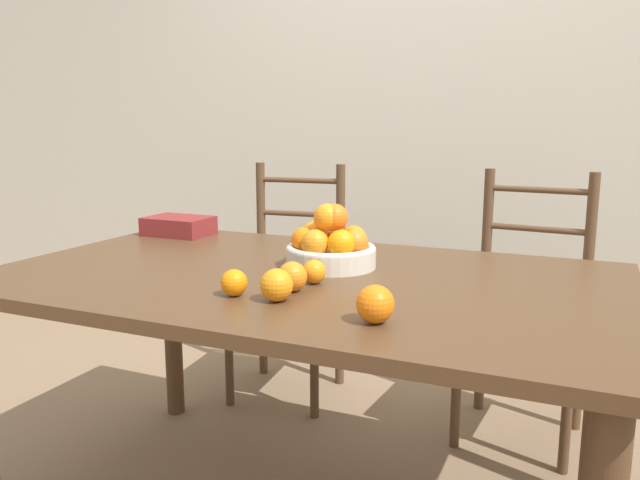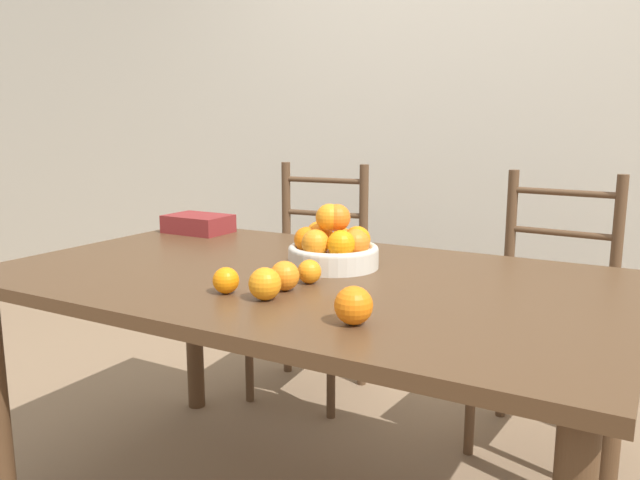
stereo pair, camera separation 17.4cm
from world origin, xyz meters
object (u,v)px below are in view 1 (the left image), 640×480
Objects in this scene: orange_loose_1 at (277,285)px; orange_loose_2 at (292,277)px; orange_loose_3 at (314,272)px; orange_loose_0 at (234,283)px; chair_right at (526,313)px; book_stack at (179,226)px; chair_left at (290,286)px; orange_loose_4 at (375,304)px; fruit_bowl at (331,245)px.

orange_loose_2 is at bearing 93.45° from orange_loose_1.
orange_loose_0 is at bearing -124.82° from orange_loose_3.
chair_right reaches higher than orange_loose_1.
orange_loose_0 is 0.84× the size of orange_loose_1.
chair_right is (0.46, 0.91, -0.32)m from orange_loose_3.
book_stack is at bearing 143.66° from orange_loose_2.
chair_left reaches higher than book_stack.
orange_loose_3 is 0.89m from book_stack.
book_stack is (-1.02, 0.71, -0.01)m from orange_loose_4.
orange_loose_3 is 0.35m from orange_loose_4.
orange_loose_0 is 0.87× the size of orange_loose_2.
chair_right is (0.48, 1.00, -0.32)m from orange_loose_2.
book_stack is (-0.73, 0.26, -0.03)m from fruit_bowl.
orange_loose_2 is 1.19× the size of orange_loose_3.
chair_left is at bearing 123.93° from orange_loose_4.
chair_left is 4.23× the size of book_stack.
chair_right is at bearing 63.29° from orange_loose_3.
fruit_bowl is at bearing 92.82° from orange_loose_2.
fruit_bowl is at bearing -119.83° from chair_right.
chair_left is at bearing -175.40° from chair_right.
orange_loose_0 is at bearing -139.49° from orange_loose_2.
fruit_bowl is 0.78m from book_stack.
fruit_bowl is 0.53m from orange_loose_4.
book_stack is at bearing 145.28° from orange_loose_4.
chair_right is (0.59, 1.10, -0.32)m from orange_loose_0.
orange_loose_0 is at bearing 170.95° from orange_loose_4.
orange_loose_3 is at bearing -30.89° from book_stack.
chair_left is (-0.52, 1.10, -0.32)m from orange_loose_1.
orange_loose_1 is 0.08× the size of chair_right.
orange_loose_0 is at bearing 179.83° from orange_loose_1.
orange_loose_1 is 1.26m from chair_left.
orange_loose_0 is at bearing -113.59° from chair_right.
orange_loose_0 is 1.29m from chair_right.
orange_loose_0 is 0.80× the size of orange_loose_4.
orange_loose_3 is 1.10m from chair_left.
chair_left is at bearing 116.89° from orange_loose_2.
orange_loose_4 is (0.27, -0.16, 0.00)m from orange_loose_2.
orange_loose_3 is at bearing 78.54° from orange_loose_2.
orange_loose_3 is 0.06× the size of chair_left.
orange_loose_2 is 0.92× the size of orange_loose_4.
orange_loose_3 is at bearing -112.12° from chair_right.
fruit_bowl is 0.20m from orange_loose_3.
orange_loose_2 is at bearing -68.54° from chair_left.
fruit_bowl is 0.29m from orange_loose_2.
orange_loose_1 reaches higher than orange_loose_2.
orange_loose_0 is 1.21m from chair_left.
book_stack is at bearing -122.98° from chair_left.
chair_left is at bearing 115.10° from orange_loose_1.
fruit_bowl is at bearing 92.98° from orange_loose_1.
orange_loose_0 is 0.07× the size of chair_right.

